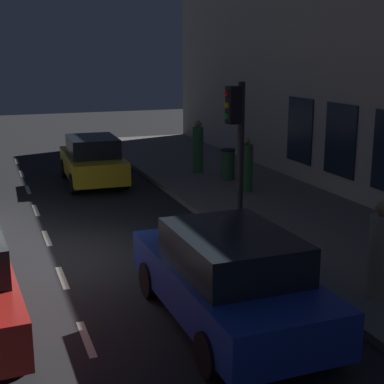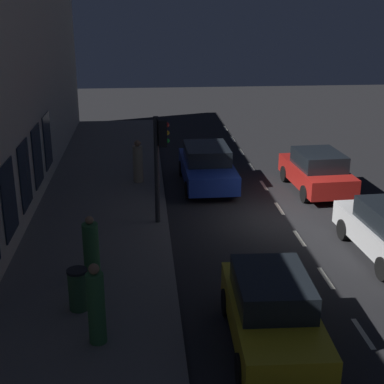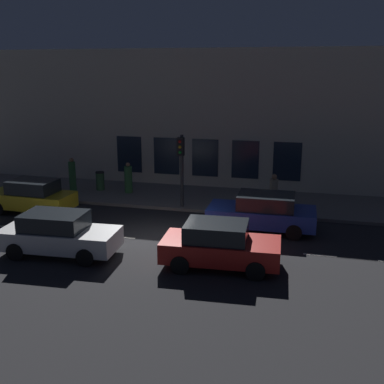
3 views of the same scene
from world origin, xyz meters
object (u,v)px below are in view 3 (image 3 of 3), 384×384
object	(u,v)px
traffic_light	(181,159)
parked_car_1	(220,245)
pedestrian_0	(274,193)
parked_car_2	(59,234)
pedestrian_2	(128,179)
pedestrian_1	(72,176)
parked_car_0	(262,212)
parked_car_3	(32,196)
trash_bin	(100,181)

from	to	relation	value
traffic_light	parked_car_1	bearing A→B (deg)	-153.67
traffic_light	pedestrian_0	xyz separation A→B (m)	(0.74, -4.31, -1.55)
traffic_light	parked_car_2	world-z (taller)	traffic_light
pedestrian_2	traffic_light	bearing A→B (deg)	8.52
parked_car_1	pedestrian_0	size ratio (longest dim) A/B	2.42
pedestrian_1	parked_car_2	bearing A→B (deg)	-17.94
parked_car_1	parked_car_2	world-z (taller)	same
pedestrian_1	parked_car_1	bearing A→B (deg)	8.73
parked_car_0	pedestrian_1	size ratio (longest dim) A/B	2.47
parked_car_2	pedestrian_2	bearing A→B (deg)	-178.84
parked_car_2	pedestrian_0	world-z (taller)	pedestrian_0
parked_car_1	pedestrian_2	bearing A→B (deg)	-144.02
parked_car_0	parked_car_3	world-z (taller)	same
pedestrian_0	pedestrian_1	xyz separation A→B (m)	(0.83, 10.89, 0.07)
parked_car_3	pedestrian_2	distance (m)	5.20
trash_bin	pedestrian_2	bearing A→B (deg)	-95.60
parked_car_0	pedestrian_2	xyz separation A→B (m)	(3.91, 7.54, 0.10)
pedestrian_2	trash_bin	size ratio (longest dim) A/B	1.62
parked_car_3	pedestrian_0	bearing A→B (deg)	-73.73
parked_car_2	traffic_light	bearing A→B (deg)	152.95
traffic_light	pedestrian_2	bearing A→B (deg)	60.92
pedestrian_0	parked_car_2	bearing A→B (deg)	51.07
parked_car_1	pedestrian_2	xyz separation A→B (m)	(8.03, 6.50, 0.11)
parked_car_3	pedestrian_1	xyz separation A→B (m)	(3.66, -0.18, 0.20)
parked_car_0	trash_bin	bearing A→B (deg)	65.54
parked_car_3	pedestrian_0	xyz separation A→B (m)	(2.84, -11.07, 0.14)
pedestrian_1	trash_bin	size ratio (longest dim) A/B	1.80
parked_car_3	trash_bin	distance (m)	4.48
parked_car_1	trash_bin	distance (m)	11.61
pedestrian_0	trash_bin	size ratio (longest dim) A/B	1.68
pedestrian_0	traffic_light	bearing A→B (deg)	15.92
pedestrian_1	pedestrian_2	size ratio (longest dim) A/B	1.11
parked_car_1	parked_car_3	bearing A→B (deg)	-115.25
traffic_light	pedestrian_0	distance (m)	4.64
traffic_light	parked_car_0	world-z (taller)	traffic_light
parked_car_1	pedestrian_2	world-z (taller)	pedestrian_2
parked_car_3	trash_bin	xyz separation A→B (m)	(4.20, -1.55, -0.13)
parked_car_3	parked_car_2	bearing A→B (deg)	-136.44
parked_car_3	pedestrian_0	size ratio (longest dim) A/B	2.41
parked_car_0	trash_bin	world-z (taller)	parked_car_0
pedestrian_0	pedestrian_2	xyz separation A→B (m)	(1.19, 7.79, -0.03)
parked_car_1	trash_bin	xyz separation A→B (m)	(8.20, 8.22, -0.13)
pedestrian_0	pedestrian_1	bearing A→B (deg)	1.79
parked_car_3	pedestrian_1	world-z (taller)	pedestrian_1
traffic_light	pedestrian_1	bearing A→B (deg)	76.56
parked_car_2	trash_bin	size ratio (longest dim) A/B	4.32
pedestrian_2	trash_bin	xyz separation A→B (m)	(0.17, 1.73, -0.24)
pedestrian_2	pedestrian_1	bearing A→B (deg)	-135.68
parked_car_2	parked_car_3	size ratio (longest dim) A/B	1.07
parked_car_1	pedestrian_1	distance (m)	12.28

